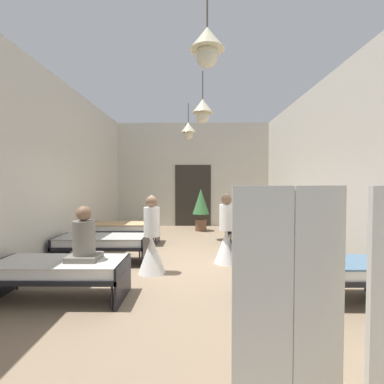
{
  "coord_description": "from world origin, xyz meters",
  "views": [
    {
      "loc": [
        0.07,
        -5.99,
        1.72
      ],
      "look_at": [
        0.0,
        1.23,
        1.47
      ],
      "focal_mm": 26.48,
      "sensor_mm": 36.0,
      "label": 1
    }
  ],
  "objects": [
    {
      "name": "patient_seated_primary",
      "position": [
        -1.56,
        -1.87,
        0.87
      ],
      "size": [
        0.44,
        0.44,
        0.8
      ],
      "color": "slate",
      "rests_on": "bed_left_row_0"
    },
    {
      "name": "privacy_screen",
      "position": [
        0.96,
        -4.03,
        0.85
      ],
      "size": [
        1.23,
        0.26,
        1.7
      ],
      "rotation": [
        0.0,
        0.0,
        0.27
      ],
      "color": "silver",
      "rests_on": "ground"
    },
    {
      "name": "bed_left_row_0",
      "position": [
        -1.91,
        -1.9,
        0.44
      ],
      "size": [
        1.9,
        0.84,
        0.57
      ],
      "color": "black",
      "rests_on": "ground"
    },
    {
      "name": "potted_plant",
      "position": [
        0.29,
        3.99,
        0.9
      ],
      "size": [
        0.59,
        0.59,
        1.49
      ],
      "color": "brown",
      "rests_on": "ground"
    },
    {
      "name": "bed_right_row_2",
      "position": [
        1.91,
        1.9,
        0.44
      ],
      "size": [
        1.9,
        0.84,
        0.57
      ],
      "color": "black",
      "rests_on": "ground"
    },
    {
      "name": "room_shell",
      "position": [
        0.0,
        1.26,
        2.03
      ],
      "size": [
        6.32,
        10.51,
        4.05
      ],
      "color": "beige",
      "rests_on": "ground"
    },
    {
      "name": "bed_left_row_1",
      "position": [
        -1.91,
        0.0,
        0.44
      ],
      "size": [
        1.9,
        0.84,
        0.57
      ],
      "color": "black",
      "rests_on": "ground"
    },
    {
      "name": "nurse_near_aisle",
      "position": [
        -0.74,
        -0.69,
        0.53
      ],
      "size": [
        0.52,
        0.52,
        1.49
      ],
      "rotation": [
        0.0,
        0.0,
        1.95
      ],
      "color": "white",
      "rests_on": "ground"
    },
    {
      "name": "nurse_mid_aisle",
      "position": [
        0.75,
        -0.01,
        0.53
      ],
      "size": [
        0.52,
        0.52,
        1.49
      ],
      "rotation": [
        0.0,
        0.0,
        2.2
      ],
      "color": "white",
      "rests_on": "ground"
    },
    {
      "name": "bed_right_row_1",
      "position": [
        1.91,
        0.0,
        0.44
      ],
      "size": [
        1.9,
        0.84,
        0.57
      ],
      "color": "black",
      "rests_on": "ground"
    },
    {
      "name": "ground_plane",
      "position": [
        0.0,
        0.0,
        -0.05
      ],
      "size": [
        6.52,
        10.91,
        0.1
      ],
      "primitive_type": "cube",
      "color": "#8C755B"
    },
    {
      "name": "bed_left_row_2",
      "position": [
        -1.91,
        1.9,
        0.44
      ],
      "size": [
        1.9,
        0.84,
        0.57
      ],
      "color": "black",
      "rests_on": "ground"
    },
    {
      "name": "bed_right_row_0",
      "position": [
        1.91,
        -1.9,
        0.44
      ],
      "size": [
        1.9,
        0.84,
        0.57
      ],
      "color": "black",
      "rests_on": "ground"
    }
  ]
}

